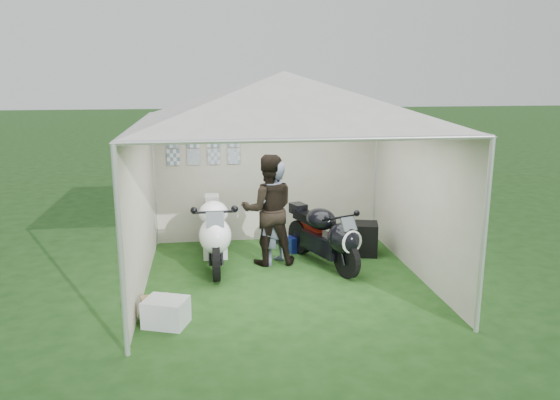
{
  "coord_description": "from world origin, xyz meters",
  "views": [
    {
      "loc": [
        -1.1,
        -7.54,
        2.98
      ],
      "look_at": [
        -0.01,
        0.35,
        1.12
      ],
      "focal_mm": 35.0,
      "sensor_mm": 36.0,
      "label": 1
    }
  ],
  "objects_px": {
    "motorcycle_white": "(214,231)",
    "crate_1": "(157,310)",
    "equipment_box": "(361,239)",
    "crate_2": "(167,307)",
    "crate_0": "(166,312)",
    "person_dark_jacket": "(268,210)",
    "motorcycle_black": "(326,235)",
    "paddock_stand": "(297,244)",
    "canopy_tent": "(284,103)",
    "person_blue_jacket": "(273,213)"
  },
  "relations": [
    {
      "from": "motorcycle_white",
      "to": "crate_1",
      "type": "xyz_separation_m",
      "value": [
        -0.75,
        -1.9,
        -0.43
      ]
    },
    {
      "from": "equipment_box",
      "to": "crate_2",
      "type": "height_order",
      "value": "equipment_box"
    },
    {
      "from": "crate_0",
      "to": "person_dark_jacket",
      "type": "bearing_deg",
      "value": 53.76
    },
    {
      "from": "equipment_box",
      "to": "crate_1",
      "type": "relative_size",
      "value": 1.61
    },
    {
      "from": "equipment_box",
      "to": "person_dark_jacket",
      "type": "bearing_deg",
      "value": -172.2
    },
    {
      "from": "motorcycle_black",
      "to": "person_dark_jacket",
      "type": "xyz_separation_m",
      "value": [
        -0.87,
        0.29,
        0.36
      ]
    },
    {
      "from": "paddock_stand",
      "to": "canopy_tent",
      "type": "bearing_deg",
      "value": -109.06
    },
    {
      "from": "person_dark_jacket",
      "to": "crate_2",
      "type": "xyz_separation_m",
      "value": [
        -1.5,
        -1.76,
        -0.77
      ]
    },
    {
      "from": "motorcycle_white",
      "to": "paddock_stand",
      "type": "height_order",
      "value": "motorcycle_white"
    },
    {
      "from": "crate_0",
      "to": "crate_1",
      "type": "xyz_separation_m",
      "value": [
        -0.12,
        0.1,
        -0.01
      ]
    },
    {
      "from": "crate_0",
      "to": "crate_2",
      "type": "relative_size",
      "value": 1.59
    },
    {
      "from": "equipment_box",
      "to": "paddock_stand",
      "type": "bearing_deg",
      "value": 163.66
    },
    {
      "from": "person_dark_jacket",
      "to": "crate_1",
      "type": "height_order",
      "value": "person_dark_jacket"
    },
    {
      "from": "person_dark_jacket",
      "to": "person_blue_jacket",
      "type": "bearing_deg",
      "value": 168.53
    },
    {
      "from": "motorcycle_white",
      "to": "paddock_stand",
      "type": "xyz_separation_m",
      "value": [
        1.41,
        0.54,
        -0.45
      ]
    },
    {
      "from": "motorcycle_white",
      "to": "motorcycle_black",
      "type": "distance_m",
      "value": 1.74
    },
    {
      "from": "motorcycle_black",
      "to": "person_blue_jacket",
      "type": "xyz_separation_m",
      "value": [
        -0.79,
        0.27,
        0.31
      ]
    },
    {
      "from": "paddock_stand",
      "to": "crate_2",
      "type": "height_order",
      "value": "paddock_stand"
    },
    {
      "from": "canopy_tent",
      "to": "equipment_box",
      "type": "relative_size",
      "value": 10.44
    },
    {
      "from": "paddock_stand",
      "to": "person_dark_jacket",
      "type": "distance_m",
      "value": 1.06
    },
    {
      "from": "motorcycle_black",
      "to": "crate_2",
      "type": "relative_size",
      "value": 5.81
    },
    {
      "from": "paddock_stand",
      "to": "crate_0",
      "type": "relative_size",
      "value": 0.72
    },
    {
      "from": "paddock_stand",
      "to": "person_dark_jacket",
      "type": "bearing_deg",
      "value": -137.12
    },
    {
      "from": "motorcycle_white",
      "to": "person_dark_jacket",
      "type": "relative_size",
      "value": 1.2
    },
    {
      "from": "person_blue_jacket",
      "to": "equipment_box",
      "type": "distance_m",
      "value": 1.62
    },
    {
      "from": "canopy_tent",
      "to": "equipment_box",
      "type": "bearing_deg",
      "value": 31.87
    },
    {
      "from": "paddock_stand",
      "to": "person_dark_jacket",
      "type": "xyz_separation_m",
      "value": [
        -0.56,
        -0.52,
        0.75
      ]
    },
    {
      "from": "crate_0",
      "to": "canopy_tent",
      "type": "bearing_deg",
      "value": 39.63
    },
    {
      "from": "motorcycle_white",
      "to": "motorcycle_black",
      "type": "relative_size",
      "value": 1.17
    },
    {
      "from": "canopy_tent",
      "to": "crate_0",
      "type": "relative_size",
      "value": 11.43
    },
    {
      "from": "canopy_tent",
      "to": "equipment_box",
      "type": "height_order",
      "value": "canopy_tent"
    },
    {
      "from": "motorcycle_black",
      "to": "paddock_stand",
      "type": "distance_m",
      "value": 0.94
    },
    {
      "from": "motorcycle_black",
      "to": "person_blue_jacket",
      "type": "distance_m",
      "value": 0.89
    },
    {
      "from": "equipment_box",
      "to": "crate_1",
      "type": "bearing_deg",
      "value": -146.09
    },
    {
      "from": "canopy_tent",
      "to": "paddock_stand",
      "type": "xyz_separation_m",
      "value": [
        0.41,
        1.19,
        -2.44
      ]
    },
    {
      "from": "motorcycle_white",
      "to": "crate_1",
      "type": "bearing_deg",
      "value": -112.18
    },
    {
      "from": "canopy_tent",
      "to": "paddock_stand",
      "type": "distance_m",
      "value": 2.75
    },
    {
      "from": "motorcycle_black",
      "to": "crate_1",
      "type": "relative_size",
      "value": 5.37
    },
    {
      "from": "crate_0",
      "to": "crate_1",
      "type": "distance_m",
      "value": 0.16
    },
    {
      "from": "equipment_box",
      "to": "crate_0",
      "type": "relative_size",
      "value": 1.1
    },
    {
      "from": "canopy_tent",
      "to": "crate_0",
      "type": "xyz_separation_m",
      "value": [
        -1.63,
        -1.35,
        -2.41
      ]
    },
    {
      "from": "motorcycle_black",
      "to": "crate_2",
      "type": "distance_m",
      "value": 2.81
    },
    {
      "from": "crate_0",
      "to": "crate_2",
      "type": "height_order",
      "value": "crate_0"
    },
    {
      "from": "paddock_stand",
      "to": "person_blue_jacket",
      "type": "relative_size",
      "value": 0.21
    },
    {
      "from": "motorcycle_white",
      "to": "equipment_box",
      "type": "height_order",
      "value": "motorcycle_white"
    },
    {
      "from": "motorcycle_black",
      "to": "paddock_stand",
      "type": "xyz_separation_m",
      "value": [
        -0.31,
        0.8,
        -0.39
      ]
    },
    {
      "from": "motorcycle_black",
      "to": "person_dark_jacket",
      "type": "relative_size",
      "value": 1.03
    },
    {
      "from": "paddock_stand",
      "to": "person_dark_jacket",
      "type": "height_order",
      "value": "person_dark_jacket"
    },
    {
      "from": "crate_2",
      "to": "person_dark_jacket",
      "type": "bearing_deg",
      "value": 49.58
    },
    {
      "from": "crate_2",
      "to": "motorcycle_white",
      "type": "bearing_deg",
      "value": 69.67
    }
  ]
}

